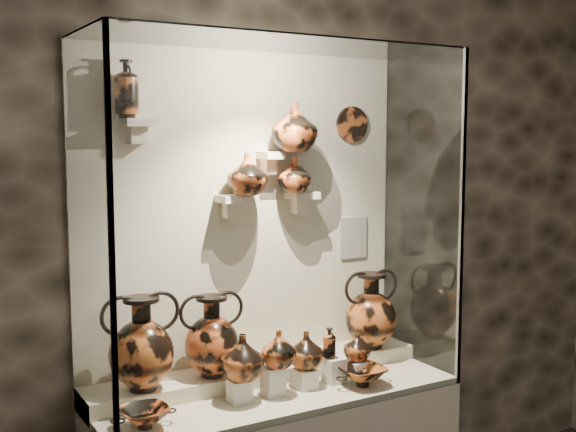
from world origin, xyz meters
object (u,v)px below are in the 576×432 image
object	(u,v)px
amphora_left	(142,343)
ovoid_vase_c	(294,175)
amphora_mid	(212,336)
jug_c	(306,350)
jug_e	(357,346)
lekythos_tall	(126,85)
lekythos_small	(329,341)
jug_a	(242,357)
ovoid_vase_a	(247,174)
kylix_right	(362,374)
amphora_right	(371,310)
jug_b	(279,349)
ovoid_vase_b	(294,127)
kylix_left	(144,415)

from	to	relation	value
amphora_left	ovoid_vase_c	xyz separation A→B (m)	(0.81, 0.08, 0.70)
amphora_mid	ovoid_vase_c	world-z (taller)	ovoid_vase_c
ovoid_vase_c	jug_c	bearing A→B (deg)	-112.99
amphora_mid	jug_e	world-z (taller)	amphora_mid
lekythos_tall	lekythos_small	bearing A→B (deg)	-5.78
jug_a	lekythos_tall	world-z (taller)	lekythos_tall
amphora_left	ovoid_vase_a	distance (m)	0.90
jug_a	lekythos_small	world-z (taller)	jug_a
kylix_right	ovoid_vase_a	size ratio (longest dim) A/B	1.39
amphora_left	lekythos_tall	bearing A→B (deg)	75.07
amphora_right	jug_a	size ratio (longest dim) A/B	1.94
amphora_right	kylix_right	size ratio (longest dim) A/B	1.44
amphora_left	amphora_right	world-z (taller)	amphora_left
amphora_mid	jug_c	world-z (taller)	amphora_mid
kylix_right	lekythos_tall	bearing A→B (deg)	168.45
ovoid_vase_c	lekythos_tall	bearing A→B (deg)	174.05
jug_c	jug_e	distance (m)	0.29
lekythos_small	jug_b	bearing A→B (deg)	179.46
ovoid_vase_a	ovoid_vase_c	xyz separation A→B (m)	(0.27, 0.01, -0.01)
amphora_mid	jug_a	world-z (taller)	amphora_mid
amphora_left	ovoid_vase_b	distance (m)	1.22
lekythos_tall	ovoid_vase_a	size ratio (longest dim) A/B	1.42
kylix_right	ovoid_vase_a	xyz separation A→B (m)	(-0.42, 0.35, 0.93)
lekythos_small	ovoid_vase_c	bearing A→B (deg)	94.29
jug_c	jug_e	bearing A→B (deg)	22.29
amphora_mid	kylix_right	size ratio (longest dim) A/B	1.37
amphora_mid	kylix_right	distance (m)	0.73
jug_b	lekythos_tall	xyz separation A→B (m)	(-0.57, 0.30, 1.16)
lekythos_tall	ovoid_vase_c	world-z (taller)	lekythos_tall
amphora_mid	jug_b	xyz separation A→B (m)	(0.23, -0.20, -0.04)
amphora_right	lekythos_tall	bearing A→B (deg)	174.28
kylix_left	jug_c	bearing A→B (deg)	-9.04
amphora_left	amphora_mid	bearing A→B (deg)	-15.13
ovoid_vase_a	ovoid_vase_c	distance (m)	0.27
lekythos_small	kylix_left	xyz separation A→B (m)	(-0.93, -0.07, -0.15)
lekythos_tall	ovoid_vase_c	xyz separation A→B (m)	(0.82, -0.03, -0.40)
jug_b	ovoid_vase_b	size ratio (longest dim) A/B	0.72
amphora_mid	ovoid_vase_c	distance (m)	0.86
amphora_mid	amphora_right	xyz separation A→B (m)	(0.89, -0.01, 0.01)
kylix_left	ovoid_vase_a	xyz separation A→B (m)	(0.62, 0.31, 0.94)
jug_a	amphora_right	bearing A→B (deg)	26.24
lekythos_tall	jug_e	bearing A→B (deg)	-2.59
kylix_left	jug_e	bearing A→B (deg)	-10.57
amphora_right	jug_a	world-z (taller)	amphora_right
jug_c	ovoid_vase_a	bearing A→B (deg)	150.91
amphora_mid	amphora_right	distance (m)	0.89
lekythos_tall	jug_c	bearing A→B (deg)	-7.90
jug_c	jug_e	xyz separation A→B (m)	(0.29, -0.00, -0.03)
lekythos_tall	ovoid_vase_c	bearing A→B (deg)	10.33
jug_b	jug_c	size ratio (longest dim) A/B	0.97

